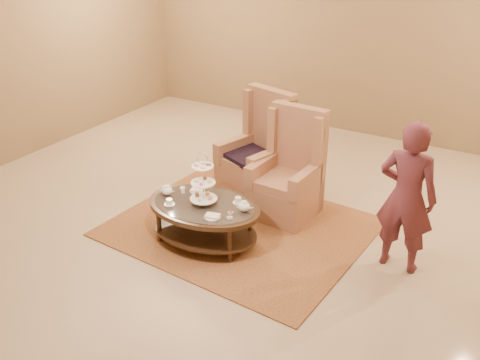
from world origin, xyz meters
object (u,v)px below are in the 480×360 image
Objects in this scene: person at (407,197)px; armchair_right at (289,180)px; armchair_left at (259,160)px; tea_table at (204,211)px.

armchair_right is at bearing -14.78° from person.
armchair_right is 1.59m from person.
armchair_right is 0.82× the size of person.
person is at bearing -13.36° from armchair_right.
armchair_left is at bearing -17.80° from person.
person is (1.98, 0.65, 0.41)m from tea_table.
tea_table is at bearing 19.88° from person.
armchair_left is at bearing 90.34° from tea_table.
tea_table is at bearing -71.19° from armchair_left.
armchair_right is at bearing 62.59° from tea_table.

